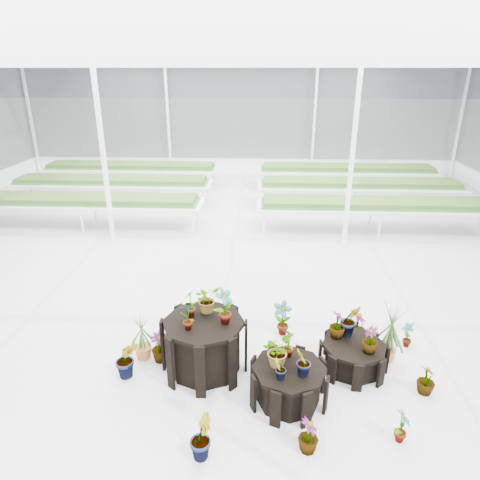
{
  "coord_description": "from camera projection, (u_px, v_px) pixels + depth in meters",
  "views": [
    {
      "loc": [
        0.81,
        -6.24,
        4.2
      ],
      "look_at": [
        0.48,
        0.93,
        1.3
      ],
      "focal_mm": 32.0,
      "sensor_mm": 36.0,
      "label": 1
    }
  ],
  "objects": [
    {
      "name": "plinth_low",
      "position": [
        353.0,
        356.0,
        6.34
      ],
      "size": [
        1.03,
        1.03,
        0.44
      ],
      "primitive_type": "cylinder",
      "rotation": [
        0.0,
        0.0,
        -0.06
      ],
      "color": "black",
      "rests_on": "ground"
    },
    {
      "name": "plinth_tall",
      "position": [
        204.0,
        345.0,
        6.27
      ],
      "size": [
        1.25,
        1.25,
        0.83
      ],
      "primitive_type": "cylinder",
      "rotation": [
        0.0,
        0.0,
        0.03
      ],
      "color": "black",
      "rests_on": "ground"
    },
    {
      "name": "nursery_benches",
      "position": [
        234.0,
        193.0,
        13.9
      ],
      "size": [
        16.0,
        7.0,
        0.84
      ],
      "primitive_type": null,
      "color": "silver",
      "rests_on": "ground"
    },
    {
      "name": "steel_frame",
      "position": [
        206.0,
        205.0,
        6.55
      ],
      "size": [
        18.0,
        24.0,
        4.5
      ],
      "primitive_type": null,
      "color": "silver",
      "rests_on": "ground"
    },
    {
      "name": "plinth_mid",
      "position": [
        288.0,
        384.0,
        5.72
      ],
      "size": [
        1.32,
        1.32,
        0.54
      ],
      "primitive_type": "cylinder",
      "rotation": [
        0.0,
        0.0,
        -0.38
      ],
      "color": "black",
      "rests_on": "ground"
    },
    {
      "name": "greenhouse_shell",
      "position": [
        206.0,
        205.0,
        6.55
      ],
      "size": [
        18.0,
        24.0,
        4.5
      ],
      "primitive_type": null,
      "color": "white",
      "rests_on": "ground"
    },
    {
      "name": "ground_plane",
      "position": [
        210.0,
        329.0,
        7.39
      ],
      "size": [
        24.0,
        24.0,
        0.0
      ],
      "primitive_type": "plane",
      "color": "gray",
      "rests_on": "ground"
    },
    {
      "name": "nursery_plants",
      "position": [
        267.0,
        336.0,
        6.33
      ],
      "size": [
        4.59,
        3.08,
        1.4
      ],
      "color": "#2E4A1C",
      "rests_on": "ground"
    }
  ]
}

